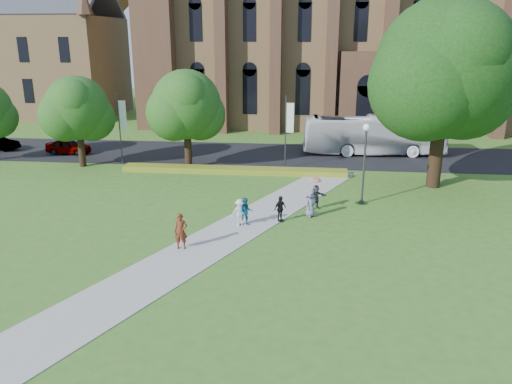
# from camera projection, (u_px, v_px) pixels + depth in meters

# --- Properties ---
(ground) EXTENTS (160.00, 160.00, 0.00)m
(ground) POSITION_uv_depth(u_px,v_px,m) (233.00, 236.00, 27.26)
(ground) COLOR #366C20
(ground) RESTS_ON ground
(road) EXTENTS (160.00, 10.00, 0.02)m
(road) POSITION_uv_depth(u_px,v_px,m) (266.00, 155.00, 46.25)
(road) COLOR black
(road) RESTS_ON ground
(footpath) EXTENTS (15.58, 28.54, 0.04)m
(footpath) POSITION_uv_depth(u_px,v_px,m) (236.00, 229.00, 28.21)
(footpath) COLOR #B2B2A8
(footpath) RESTS_ON ground
(flower_hedge) EXTENTS (18.00, 1.40, 0.45)m
(flower_hedge) POSITION_uv_depth(u_px,v_px,m) (234.00, 170.00, 39.94)
(flower_hedge) COLOR #A99921
(flower_hedge) RESTS_ON ground
(cathedral) EXTENTS (52.60, 18.25, 28.00)m
(cathedral) POSITION_uv_depth(u_px,v_px,m) (364.00, 15.00, 60.10)
(cathedral) COLOR brown
(cathedral) RESTS_ON ground
(building_west) EXTENTS (22.00, 14.00, 18.30)m
(building_west) POSITION_uv_depth(u_px,v_px,m) (33.00, 47.00, 67.99)
(building_west) COLOR brown
(building_west) RESTS_ON ground
(streetlamp) EXTENTS (0.44, 0.44, 5.24)m
(streetlamp) POSITION_uv_depth(u_px,v_px,m) (365.00, 154.00, 31.67)
(streetlamp) COLOR #38383D
(streetlamp) RESTS_ON ground
(large_tree) EXTENTS (9.60, 9.60, 13.20)m
(large_tree) POSITION_uv_depth(u_px,v_px,m) (445.00, 69.00, 33.87)
(large_tree) COLOR #332114
(large_tree) RESTS_ON ground
(street_tree_0) EXTENTS (5.20, 5.20, 7.50)m
(street_tree_0) POSITION_uv_depth(u_px,v_px,m) (77.00, 108.00, 40.69)
(street_tree_0) COLOR #332114
(street_tree_0) RESTS_ON ground
(street_tree_1) EXTENTS (5.60, 5.60, 8.05)m
(street_tree_1) POSITION_uv_depth(u_px,v_px,m) (186.00, 105.00, 40.12)
(street_tree_1) COLOR #332114
(street_tree_1) RESTS_ON ground
(banner_pole_0) EXTENTS (0.70, 0.10, 6.00)m
(banner_pole_0) POSITION_uv_depth(u_px,v_px,m) (287.00, 128.00, 40.47)
(banner_pole_0) COLOR #38383D
(banner_pole_0) RESTS_ON ground
(banner_pole_1) EXTENTS (0.70, 0.10, 6.00)m
(banner_pole_1) POSITION_uv_depth(u_px,v_px,m) (121.00, 125.00, 41.94)
(banner_pole_1) COLOR #38383D
(banner_pole_1) RESTS_ON ground
(tour_coach) EXTENTS (13.01, 3.78, 3.58)m
(tour_coach) POSITION_uv_depth(u_px,v_px,m) (373.00, 135.00, 45.93)
(tour_coach) COLOR white
(tour_coach) RESTS_ON road
(car_0) EXTENTS (4.15, 1.87, 1.38)m
(car_0) POSITION_uv_depth(u_px,v_px,m) (68.00, 146.00, 46.36)
(car_0) COLOR gray
(car_0) RESTS_ON road
(pedestrian_0) EXTENTS (0.74, 0.54, 1.87)m
(pedestrian_0) POSITION_uv_depth(u_px,v_px,m) (181.00, 231.00, 25.30)
(pedestrian_0) COLOR #602516
(pedestrian_0) RESTS_ON footpath
(pedestrian_1) EXTENTS (0.94, 0.82, 1.64)m
(pedestrian_1) POSITION_uv_depth(u_px,v_px,m) (246.00, 212.00, 28.49)
(pedestrian_1) COLOR #175875
(pedestrian_1) RESTS_ON footpath
(pedestrian_2) EXTENTS (1.15, 0.87, 1.57)m
(pedestrian_2) POSITION_uv_depth(u_px,v_px,m) (240.00, 212.00, 28.48)
(pedestrian_2) COLOR silver
(pedestrian_2) RESTS_ON footpath
(pedestrian_3) EXTENTS (0.88, 0.92, 1.53)m
(pedestrian_3) POSITION_uv_depth(u_px,v_px,m) (280.00, 209.00, 29.18)
(pedestrian_3) COLOR black
(pedestrian_3) RESTS_ON footpath
(pedestrian_4) EXTENTS (0.92, 0.88, 1.59)m
(pedestrian_4) POSITION_uv_depth(u_px,v_px,m) (311.00, 204.00, 29.98)
(pedestrian_4) COLOR slate
(pedestrian_4) RESTS_ON footpath
(pedestrian_5) EXTENTS (1.48, 1.04, 1.54)m
(pedestrian_5) POSITION_uv_depth(u_px,v_px,m) (316.00, 197.00, 31.35)
(pedestrian_5) COLOR #292A32
(pedestrian_5) RESTS_ON footpath
(parasol) EXTENTS (0.92, 0.92, 0.74)m
(parasol) POSITION_uv_depth(u_px,v_px,m) (314.00, 185.00, 29.72)
(parasol) COLOR #CD9390
(parasol) RESTS_ON pedestrian_4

